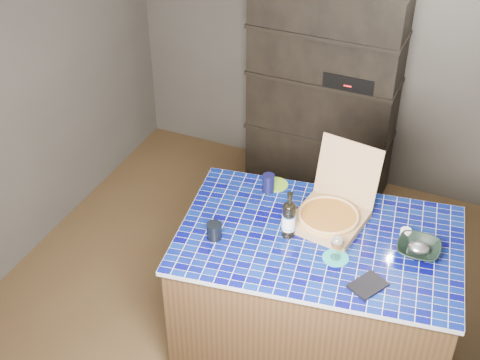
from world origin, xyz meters
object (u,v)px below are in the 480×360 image
at_px(kitchen_island, 314,292).
at_px(dvd_case, 368,285).
at_px(wine_glass, 337,243).
at_px(mead_bottle, 289,219).
at_px(bowl, 418,249).
at_px(pizza_box, 330,213).

relative_size(kitchen_island, dvd_case, 9.18).
bearing_deg(kitchen_island, wine_glass, -52.29).
height_order(mead_bottle, wine_glass, mead_bottle).
bearing_deg(mead_bottle, dvd_case, -22.56).
bearing_deg(wine_glass, bowl, 29.15).
bearing_deg(wine_glass, dvd_case, -32.48).
height_order(mead_bottle, bowl, mead_bottle).
bearing_deg(mead_bottle, bowl, 11.57).
distance_m(kitchen_island, pizza_box, 0.55).
distance_m(dvd_case, bowl, 0.43).
bearing_deg(dvd_case, wine_glass, 176.11).
xyz_separation_m(kitchen_island, pizza_box, (0.01, 0.17, 0.52)).
relative_size(pizza_box, wine_glass, 3.40).
distance_m(wine_glass, bowl, 0.49).
distance_m(pizza_box, bowl, 0.56).
bearing_deg(bowl, wine_glass, -150.85).
relative_size(wine_glass, dvd_case, 0.81).
relative_size(kitchen_island, pizza_box, 3.32).
bearing_deg(bowl, pizza_box, 172.42).
xyz_separation_m(kitchen_island, mead_bottle, (-0.18, -0.05, 0.58)).
distance_m(kitchen_island, mead_bottle, 0.61).
distance_m(mead_bottle, bowl, 0.76).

